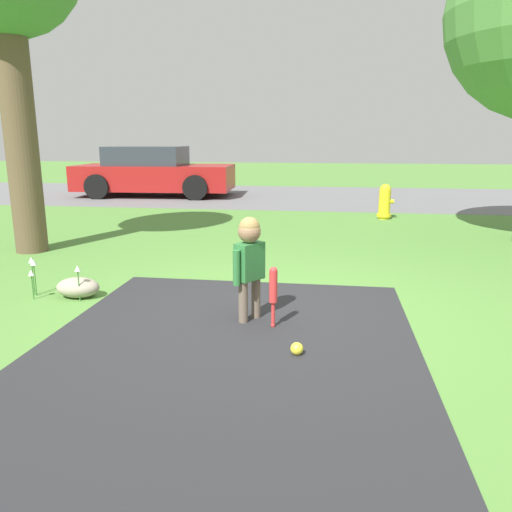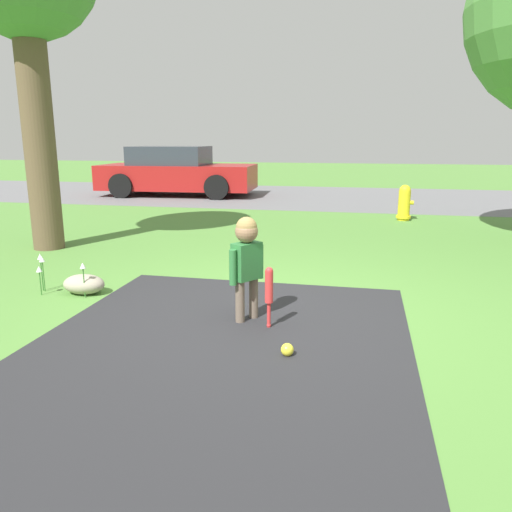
{
  "view_description": "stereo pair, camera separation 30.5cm",
  "coord_description": "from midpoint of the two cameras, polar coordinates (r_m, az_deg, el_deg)",
  "views": [
    {
      "loc": [
        0.55,
        -4.51,
        1.63
      ],
      "look_at": [
        -0.14,
        0.17,
        0.51
      ],
      "focal_mm": 35.0,
      "sensor_mm": 36.0,
      "label": 1
    },
    {
      "loc": [
        0.85,
        -4.45,
        1.63
      ],
      "look_at": [
        -0.14,
        0.17,
        0.51
      ],
      "focal_mm": 35.0,
      "sensor_mm": 36.0,
      "label": 2
    }
  ],
  "objects": [
    {
      "name": "driveway_strip",
      "position": [
        2.72,
        -14.54,
        -23.82
      ],
      "size": [
        3.05,
        7.0,
        0.01
      ],
      "color": "#262628",
      "rests_on": "ground"
    },
    {
      "name": "sports_ball",
      "position": [
        3.91,
        2.43,
        -10.56
      ],
      "size": [
        0.1,
        0.1,
        0.1
      ],
      "color": "yellow",
      "rests_on": "ground"
    },
    {
      "name": "street_strip",
      "position": [
        14.48,
        5.58,
        6.79
      ],
      "size": [
        40.0,
        6.0,
        0.01
      ],
      "color": "slate",
      "rests_on": "ground"
    },
    {
      "name": "ground_plane",
      "position": [
        4.82,
        -0.51,
        -6.46
      ],
      "size": [
        60.0,
        60.0,
        0.0
      ],
      "primitive_type": "plane",
      "color": "#518438"
    },
    {
      "name": "fire_hydrant",
      "position": [
        10.63,
        13.7,
        6.03
      ],
      "size": [
        0.33,
        0.3,
        0.72
      ],
      "color": "yellow",
      "rests_on": "ground"
    },
    {
      "name": "parked_car",
      "position": [
        14.89,
        -12.24,
        9.3
      ],
      "size": [
        4.51,
        2.27,
        1.41
      ],
      "rotation": [
        0.0,
        0.0,
        0.06
      ],
      "color": "maroon",
      "rests_on": "ground"
    },
    {
      "name": "child",
      "position": [
        4.45,
        -2.72,
        0.19
      ],
      "size": [
        0.27,
        0.33,
        0.96
      ],
      "rotation": [
        0.0,
        0.0,
        0.96
      ],
      "color": "#6B5B4C",
      "rests_on": "ground"
    },
    {
      "name": "edging_rock",
      "position": [
        5.61,
        -21.16,
        -3.38
      ],
      "size": [
        0.46,
        0.32,
        0.21
      ],
      "color": "#9E937F",
      "rests_on": "ground"
    },
    {
      "name": "flower_bed",
      "position": [
        5.67,
        -24.57,
        -1.34
      ],
      "size": [
        0.64,
        0.21,
        0.41
      ],
      "color": "#38702D",
      "rests_on": "ground"
    },
    {
      "name": "baseball_bat",
      "position": [
        4.34,
        -0.03,
        -3.76
      ],
      "size": [
        0.07,
        0.07,
        0.55
      ],
      "color": "red",
      "rests_on": "ground"
    }
  ]
}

